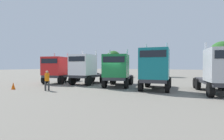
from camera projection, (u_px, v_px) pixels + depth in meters
ground at (113, 88)px, 17.43m from camera, size 200.00×200.00×0.00m
semi_truck_red at (58, 69)px, 22.10m from camera, size 4.10×6.50×3.92m
semi_truck_white at (86, 69)px, 20.72m from camera, size 3.12×6.07×4.12m
semi_truck_green at (117, 70)px, 18.15m from camera, size 4.11×6.36×3.96m
semi_truck_teal at (155, 69)px, 15.63m from camera, size 3.38×5.98×4.33m
semi_truck_silver at (222, 71)px, 13.08m from camera, size 4.02×6.81×4.10m
visitor_in_hivis at (47, 79)px, 15.46m from camera, size 0.57×0.57×1.80m
traffic_cone_near at (13, 86)px, 16.38m from camera, size 0.36×0.36×0.66m
oak_far_left at (113, 59)px, 35.99m from camera, size 3.19×3.19×5.36m
oak_far_centre at (161, 60)px, 35.32m from camera, size 3.21×3.21×5.03m
oak_far_right at (222, 53)px, 30.99m from camera, size 4.23×4.23×6.63m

